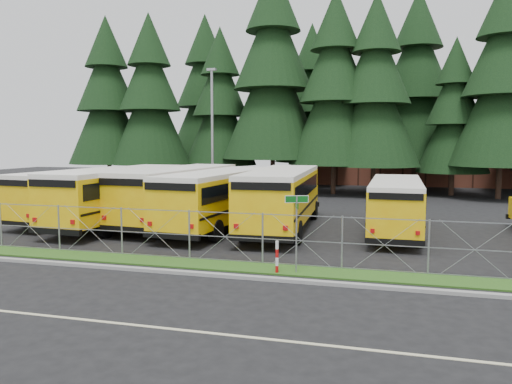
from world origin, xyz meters
TOP-DOWN VIEW (x-y plane):
  - ground at (0.00, 0.00)m, footprint 120.00×120.00m
  - curb at (0.00, -3.10)m, footprint 50.00×0.25m
  - grass_verge at (0.00, -1.70)m, footprint 50.00×1.40m
  - road_lane_line at (0.00, -8.00)m, footprint 50.00×0.12m
  - chainlink_fence at (0.00, -1.00)m, footprint 44.00×0.10m
  - brick_building at (6.00, 40.00)m, footprint 22.00×10.00m
  - bus_0 at (-14.03, 6.86)m, footprint 3.95×11.66m
  - bus_1 at (-10.80, 5.70)m, footprint 3.53×12.35m
  - bus_2 at (-7.85, 7.06)m, footprint 3.95×12.46m
  - bus_3 at (-5.07, 6.05)m, footprint 3.83×12.16m
  - bus_4 at (-1.85, 6.56)m, footprint 3.50×12.45m
  - bus_6 at (3.94, 6.98)m, footprint 2.62×10.61m
  - street_sign at (0.49, -2.00)m, footprint 0.79×0.52m
  - striped_bollard at (-0.17, -2.20)m, footprint 0.11×0.11m
  - light_standard at (-9.49, 16.72)m, footprint 0.70×0.35m
  - conifer_0 at (-23.62, 25.28)m, footprint 7.67×7.67m
  - conifer_1 at (-18.90, 25.09)m, footprint 7.65×7.65m
  - conifer_2 at (-12.90, 28.40)m, footprint 7.21×7.21m
  - conifer_3 at (-7.16, 26.82)m, footprint 9.49×9.49m
  - conifer_4 at (-1.31, 25.74)m, footprint 8.11×8.11m
  - conifer_5 at (2.18, 25.41)m, footprint 7.85×7.85m
  - conifer_6 at (8.79, 27.13)m, footprint 6.14×6.14m
  - conifer_7 at (12.21, 25.33)m, footprint 8.32×8.32m
  - conifer_10 at (-16.94, 34.91)m, footprint 8.57×8.57m
  - conifer_11 at (-4.64, 34.00)m, footprint 7.69×7.69m
  - conifer_12 at (5.84, 32.21)m, footprint 8.74×8.74m

SIDE VIEW (x-z plane):
  - ground at x=0.00m, z-range 0.00..0.00m
  - road_lane_line at x=0.00m, z-range 0.00..0.01m
  - grass_verge at x=0.00m, z-range 0.00..0.06m
  - curb at x=0.00m, z-range 0.00..0.12m
  - striped_bollard at x=-0.17m, z-range 0.00..1.20m
  - chainlink_fence at x=0.00m, z-range 0.00..2.00m
  - bus_6 at x=3.94m, z-range 0.00..2.77m
  - bus_0 at x=-14.03m, z-range 0.00..3.00m
  - bus_3 at x=-5.07m, z-range 0.00..3.14m
  - bus_1 at x=-10.80m, z-range 0.00..3.20m
  - bus_2 at x=-7.85m, z-range 0.00..3.21m
  - bus_4 at x=-1.85m, z-range 0.00..3.23m
  - street_sign at x=0.49m, z-range 0.63..3.44m
  - brick_building at x=6.00m, z-range 0.00..6.00m
  - light_standard at x=-9.49m, z-range 0.43..10.57m
  - conifer_6 at x=8.79m, z-range 0.00..13.57m
  - conifer_2 at x=-12.90m, z-range 0.00..15.94m
  - conifer_1 at x=-18.90m, z-range 0.00..16.91m
  - conifer_0 at x=-23.62m, z-range 0.00..16.97m
  - conifer_11 at x=-4.64m, z-range 0.00..17.02m
  - conifer_5 at x=2.18m, z-range 0.00..17.35m
  - conifer_4 at x=-1.31m, z-range 0.00..17.94m
  - conifer_7 at x=12.21m, z-range 0.00..18.39m
  - conifer_10 at x=-16.94m, z-range 0.00..18.96m
  - conifer_12 at x=5.84m, z-range 0.00..19.33m
  - conifer_3 at x=-7.16m, z-range 0.00..21.00m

